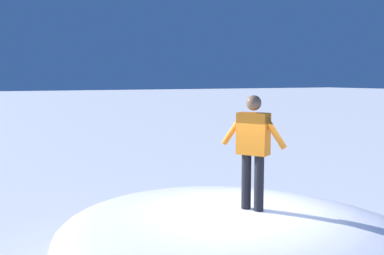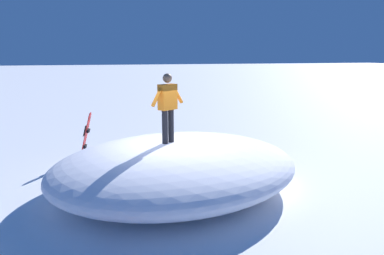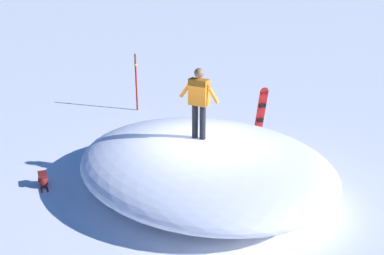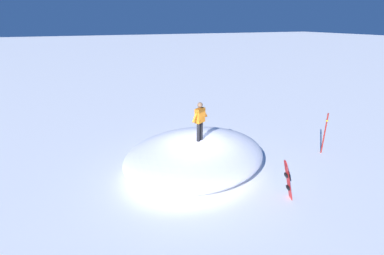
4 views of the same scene
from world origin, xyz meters
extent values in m
ellipsoid|color=white|center=(-0.02, 0.13, 0.62)|extent=(7.14, 7.74, 1.23)
cylinder|color=black|center=(0.06, -0.17, 1.64)|extent=(0.14, 0.14, 0.81)
cylinder|color=black|center=(-0.04, 0.00, 1.64)|extent=(0.14, 0.14, 0.81)
cube|color=orange|center=(0.01, -0.09, 2.35)|extent=(0.41, 0.50, 0.60)
sphere|color=#936B4C|center=(0.01, -0.09, 2.79)|extent=(0.22, 0.22, 0.22)
cylinder|color=orange|center=(0.17, -0.36, 2.40)|extent=(0.26, 0.38, 0.50)
cylinder|color=orange|center=(-0.15, 0.19, 2.40)|extent=(0.26, 0.38, 0.50)
camera|label=1|loc=(-3.82, -5.41, 3.13)|focal=42.80mm
camera|label=2|loc=(8.15, -2.07, 3.31)|focal=33.28mm
camera|label=3|loc=(5.31, 8.58, 5.37)|focal=44.14mm
camera|label=4|loc=(-9.63, 4.30, 5.95)|focal=25.66mm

